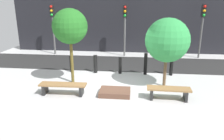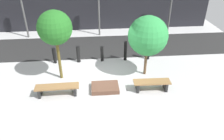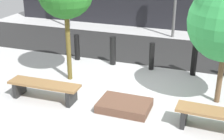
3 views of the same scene
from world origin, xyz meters
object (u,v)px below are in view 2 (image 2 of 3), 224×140
object	(u,v)px
bollard_right	(125,51)
bollard_far_left	(54,56)
bollard_far_right	(148,50)
tree_behind_right_bench	(148,36)
bench_right	(152,84)
traffic_light_west	(21,3)
bollard_center	(102,54)
tree_behind_left_bench	(55,28)
planter_bed	(105,88)
bollard_left	(78,54)
traffic_light_mid_west	(99,1)
bench_left	(57,88)

from	to	relation	value
bollard_right	bollard_far_left	bearing A→B (deg)	180.00
bollard_far_right	tree_behind_right_bench	bearing A→B (deg)	-108.37
bench_right	traffic_light_west	xyz separation A→B (m)	(-6.92, 6.72, 2.00)
bollard_far_right	bollard_center	bearing A→B (deg)	180.00
tree_behind_right_bench	tree_behind_left_bench	bearing A→B (deg)	180.00
planter_bed	bollard_left	bearing A→B (deg)	115.34
tree_behind_left_bench	traffic_light_mid_west	world-z (taller)	traffic_light_mid_west
bollard_center	tree_behind_left_bench	bearing A→B (deg)	-143.14
bollard_far_left	bollard_left	distance (m)	1.28
traffic_light_west	traffic_light_mid_west	xyz separation A→B (m)	(4.88, -0.00, -0.01)
bollard_right	bollard_far_right	size ratio (longest dim) A/B	1.02
bollard_left	bollard_far_right	xyz separation A→B (m)	(3.83, 0.00, 0.08)
bench_right	tree_behind_left_bench	world-z (taller)	tree_behind_left_bench
tree_behind_right_bench	bollard_right	bearing A→B (deg)	116.61
bollard_right	traffic_light_mid_west	size ratio (longest dim) A/B	0.33
tree_behind_right_bench	bollard_right	xyz separation A→B (m)	(-0.77, 1.53, -1.47)
bollard_far_left	bollard_right	size ratio (longest dim) A/B	0.79
bench_right	bollard_right	bearing A→B (deg)	106.23
bollard_left	traffic_light_mid_west	xyz separation A→B (m)	(1.28, 3.82, 1.85)
tree_behind_left_bench	bollard_right	size ratio (longest dim) A/B	2.99
tree_behind_right_bench	bollard_far_left	world-z (taller)	tree_behind_right_bench
tree_behind_right_bench	bench_left	bearing A→B (deg)	-161.56
traffic_light_west	traffic_light_mid_west	world-z (taller)	traffic_light_west
bench_right	tree_behind_right_bench	xyz separation A→B (m)	(0.00, 1.36, 1.69)
bollard_far_left	bollard_far_right	world-z (taller)	bollard_far_right
planter_bed	bench_right	bearing A→B (deg)	-5.58
bench_left	bench_right	distance (m)	4.09
bollard_left	traffic_light_west	bearing A→B (deg)	133.26
tree_behind_left_bench	tree_behind_right_bench	distance (m)	4.12
bench_right	bollard_far_left	world-z (taller)	bollard_far_left
bench_left	bollard_center	bearing A→B (deg)	53.40
bollard_right	bollard_far_right	xyz separation A→B (m)	(1.28, 0.00, -0.01)
bollard_left	bench_right	bearing A→B (deg)	-41.09
tree_behind_left_bench	bollard_far_left	size ratio (longest dim) A/B	3.80
bench_left	bollard_far_right	world-z (taller)	bollard_far_right
tree_behind_right_bench	bench_right	bearing A→B (deg)	-90.00
bollard_left	traffic_light_mid_west	distance (m)	4.44
bollard_far_right	tree_behind_left_bench	bearing A→B (deg)	-161.57
bench_right	planter_bed	bearing A→B (deg)	175.80
bench_left	tree_behind_right_bench	world-z (taller)	tree_behind_right_bench
tree_behind_right_bench	bollard_center	distance (m)	3.01
bench_left	bollard_far_right	size ratio (longest dim) A/B	1.71
bench_right	bollard_right	world-z (taller)	bollard_right
tree_behind_left_bench	tree_behind_right_bench	size ratio (longest dim) A/B	1.12
bench_left	planter_bed	world-z (taller)	bench_left
bollard_far_left	traffic_light_mid_west	distance (m)	4.97
bench_left	planter_bed	distance (m)	2.07
planter_bed	bollard_far_right	size ratio (longest dim) A/B	1.12
bench_left	traffic_light_mid_west	world-z (taller)	traffic_light_mid_west
bench_right	traffic_light_mid_west	world-z (taller)	traffic_light_mid_west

